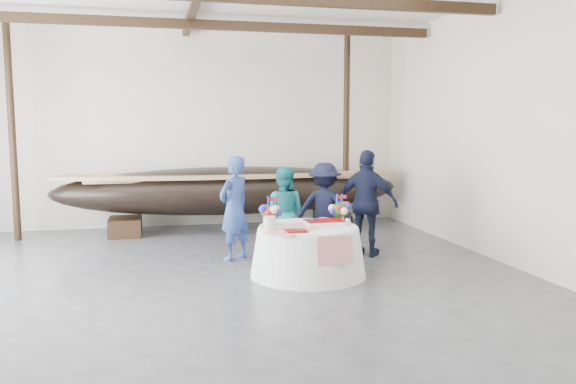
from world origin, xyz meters
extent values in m
cube|color=#3D3D42|center=(0.00, 0.00, 0.00)|extent=(10.00, 12.00, 0.01)
cube|color=silver|center=(0.00, 6.00, 2.25)|extent=(10.00, 0.02, 4.50)
cube|color=silver|center=(0.00, -6.00, 2.25)|extent=(10.00, 0.02, 4.50)
cube|color=silver|center=(5.00, 0.00, 2.25)|extent=(0.02, 12.00, 4.50)
cube|color=black|center=(0.00, 4.00, 4.25)|extent=(9.80, 0.12, 0.18)
cylinder|color=black|center=(-3.50, 4.99, 2.25)|extent=(0.14, 0.14, 4.50)
cylinder|color=black|center=(3.50, 4.99, 2.25)|extent=(0.14, 0.14, 4.50)
cube|color=black|center=(-1.39, 4.99, 0.19)|extent=(0.67, 0.86, 0.38)
cube|color=black|center=(3.18, 4.99, 0.19)|extent=(0.67, 0.86, 0.38)
ellipsoid|color=black|center=(0.89, 4.99, 0.90)|extent=(7.61, 1.52, 1.05)
cube|color=#9E7A4C|center=(0.89, 4.99, 1.19)|extent=(6.09, 1.00, 0.06)
cone|color=white|center=(1.57, 1.09, 0.37)|extent=(1.80, 1.80, 0.74)
cylinder|color=white|center=(1.57, 1.09, 0.75)|extent=(1.53, 1.53, 0.04)
cube|color=red|center=(1.57, 1.09, 0.78)|extent=(1.62, 1.50, 0.01)
cube|color=white|center=(1.84, 1.10, 0.81)|extent=(0.60, 0.40, 0.07)
cylinder|color=white|center=(0.94, 0.94, 0.87)|extent=(0.18, 0.18, 0.20)
cylinder|color=white|center=(1.02, 1.41, 0.87)|extent=(0.18, 0.18, 0.20)
cube|color=maroon|center=(1.28, 0.67, 0.79)|extent=(0.30, 0.24, 0.03)
cone|color=silver|center=(2.18, 0.97, 0.83)|extent=(0.09, 0.09, 0.12)
imported|color=navy|center=(0.59, 2.37, 0.90)|extent=(0.78, 0.75, 1.80)
imported|color=teal|center=(1.45, 2.32, 0.81)|extent=(0.97, 0.88, 1.61)
imported|color=black|center=(2.26, 2.52, 0.83)|extent=(1.23, 1.02, 1.65)
imported|color=black|center=(2.93, 2.11, 0.95)|extent=(1.15, 1.07, 1.90)
camera|label=1|loc=(-0.63, -7.18, 2.33)|focal=35.00mm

